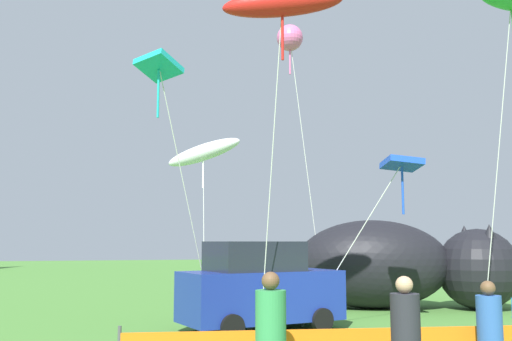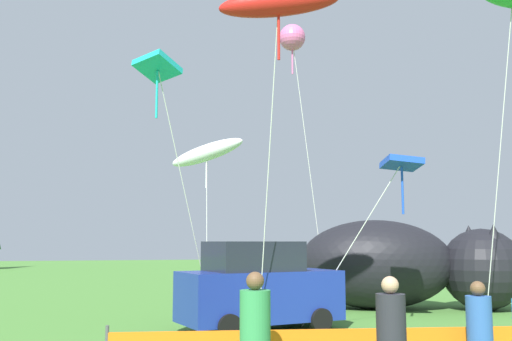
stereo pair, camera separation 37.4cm
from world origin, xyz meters
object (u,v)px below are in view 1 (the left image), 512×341
(spectator_in_black_shirt, at_px, (406,338))
(spectator_in_blue_shirt, at_px, (271,337))
(spectator_in_yellow_shirt, at_px, (490,333))
(parked_car, at_px, (260,287))
(kite_green_fish, at_px, (511,0))
(kite_pink_octopus, at_px, (290,39))
(kite_white_ghost, at_px, (203,153))
(inflatable_cat, at_px, (400,268))
(kite_teal_diamond, at_px, (160,71))
(kite_red_lizard, at_px, (282,4))
(kite_blue_box, at_px, (401,166))

(spectator_in_black_shirt, distance_m, spectator_in_blue_shirt, 1.74)
(spectator_in_yellow_shirt, bearing_deg, parked_car, 102.88)
(kite_green_fish, bearing_deg, kite_pink_octopus, 122.74)
(spectator_in_blue_shirt, distance_m, kite_white_ghost, 14.03)
(spectator_in_blue_shirt, height_order, kite_green_fish, kite_green_fish)
(inflatable_cat, relative_size, kite_teal_diamond, 1.08)
(kite_green_fish, bearing_deg, kite_red_lizard, -176.59)
(kite_blue_box, distance_m, kite_red_lizard, 5.17)
(kite_teal_diamond, bearing_deg, spectator_in_blue_shirt, -83.05)
(kite_green_fish, height_order, kite_white_ghost, kite_green_fish)
(spectator_in_yellow_shirt, height_order, kite_teal_diamond, kite_teal_diamond)
(inflatable_cat, xyz_separation_m, spectator_in_blue_shirt, (-7.45, -10.05, -0.36))
(spectator_in_yellow_shirt, bearing_deg, kite_white_ghost, 98.16)
(parked_car, xyz_separation_m, kite_pink_octopus, (2.26, 4.18, 8.12))
(kite_pink_octopus, distance_m, kite_red_lizard, 7.20)
(spectator_in_black_shirt, distance_m, kite_white_ghost, 14.28)
(spectator_in_blue_shirt, height_order, kite_white_ghost, kite_white_ghost)
(parked_car, bearing_deg, spectator_in_blue_shirt, -117.61)
(inflatable_cat, height_order, kite_red_lizard, kite_red_lizard)
(kite_green_fish, bearing_deg, spectator_in_blue_shirt, -148.91)
(kite_red_lizard, bearing_deg, spectator_in_yellow_shirt, -68.95)
(inflatable_cat, bearing_deg, kite_white_ghost, 173.04)
(spectator_in_blue_shirt, bearing_deg, parked_car, 75.65)
(spectator_in_blue_shirt, distance_m, kite_pink_octopus, 14.28)
(kite_white_ghost, bearing_deg, kite_green_fish, -52.03)
(spectator_in_blue_shirt, relative_size, kite_teal_diamond, 0.26)
(spectator_in_blue_shirt, xyz_separation_m, kite_blue_box, (5.28, 5.96, 3.13))
(kite_teal_diamond, bearing_deg, kite_white_ghost, 70.86)
(spectator_in_yellow_shirt, bearing_deg, spectator_in_black_shirt, -165.38)
(kite_teal_diamond, bearing_deg, inflatable_cat, 21.27)
(parked_car, relative_size, inflatable_cat, 0.58)
(kite_pink_octopus, bearing_deg, kite_green_fish, -57.26)
(spectator_in_yellow_shirt, distance_m, kite_green_fish, 10.05)
(spectator_in_yellow_shirt, xyz_separation_m, kite_teal_diamond, (-4.11, 6.74, 5.51))
(spectator_in_black_shirt, height_order, kite_blue_box, kite_blue_box)
(kite_blue_box, relative_size, kite_teal_diamond, 0.64)
(spectator_in_black_shirt, height_order, kite_pink_octopus, kite_pink_octopus)
(kite_teal_diamond, bearing_deg, kite_green_fish, -12.88)
(spectator_in_blue_shirt, distance_m, kite_green_fish, 11.91)
(kite_pink_octopus, relative_size, kite_blue_box, 2.22)
(spectator_in_black_shirt, relative_size, kite_blue_box, 0.40)
(inflatable_cat, xyz_separation_m, kite_white_ghost, (-6.05, 3.19, 4.07))
(parked_car, height_order, inflatable_cat, inflatable_cat)
(spectator_in_black_shirt, relative_size, kite_green_fish, 0.20)
(spectator_in_blue_shirt, xyz_separation_m, kite_red_lizard, (1.61, 4.43, 6.43))
(parked_car, distance_m, spectator_in_yellow_shirt, 6.90)
(kite_green_fish, distance_m, kite_teal_diamond, 9.26)
(parked_car, bearing_deg, kite_red_lizard, -106.45)
(kite_red_lizard, distance_m, kite_white_ghost, 9.04)
(kite_green_fish, distance_m, kite_white_ghost, 11.11)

